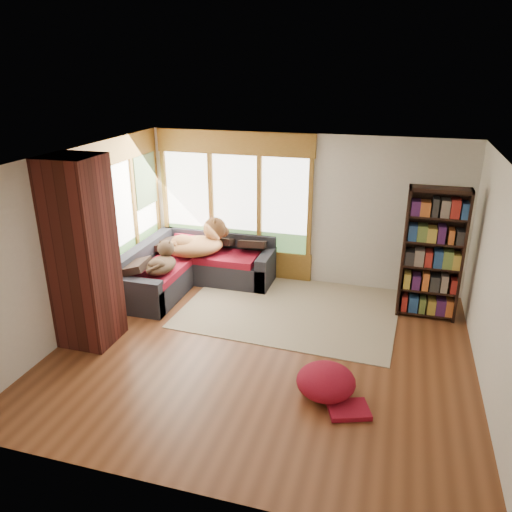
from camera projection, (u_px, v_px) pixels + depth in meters
The scene contains 17 objects.
floor at pixel (263, 351), 6.80m from camera, with size 5.50×5.50×0.00m, color brown.
ceiling at pixel (264, 160), 5.85m from camera, with size 5.50×5.50×0.00m, color white.
wall_back at pixel (302, 210), 8.56m from camera, with size 5.50×0.04×2.60m, color silver.
wall_front at pixel (183, 372), 4.09m from camera, with size 5.50×0.04×2.60m, color silver.
wall_left at pixel (75, 242), 7.04m from camera, with size 0.04×5.00×2.60m, color silver.
wall_right at pixel (498, 288), 5.61m from camera, with size 0.04×5.00×2.60m, color silver.
windows_back at pixel (235, 203), 8.83m from camera, with size 2.82×0.10×1.90m.
windows_left at pixel (121, 216), 8.08m from camera, with size 0.10×2.62×1.90m.
roller_blind at pixel (145, 181), 8.68m from camera, with size 0.03×0.72×0.90m, color #5C794F.
brick_chimney at pixel (82, 253), 6.63m from camera, with size 0.70×0.70×2.60m, color #471914.
sectional_sofa at pixel (181, 269), 8.71m from camera, with size 2.20×2.20×0.80m.
area_rug at pixel (291, 307), 8.00m from camera, with size 3.29×2.51×0.01m, color beige.
bookshelf at pixel (432, 255), 7.38m from camera, with size 0.87×0.29×2.02m.
pouf at pixel (326, 381), 5.83m from camera, with size 0.69×0.69×0.38m, color maroon.
dog_tan at pixel (200, 239), 8.60m from camera, with size 1.17×1.08×0.57m.
dog_brindle at pixel (162, 259), 7.98m from camera, with size 0.48×0.75×0.39m.
throw_pillows at pixel (185, 240), 8.66m from camera, with size 1.98×1.68×0.45m.
Camera 1 is at (1.54, -5.66, 3.67)m, focal length 35.00 mm.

